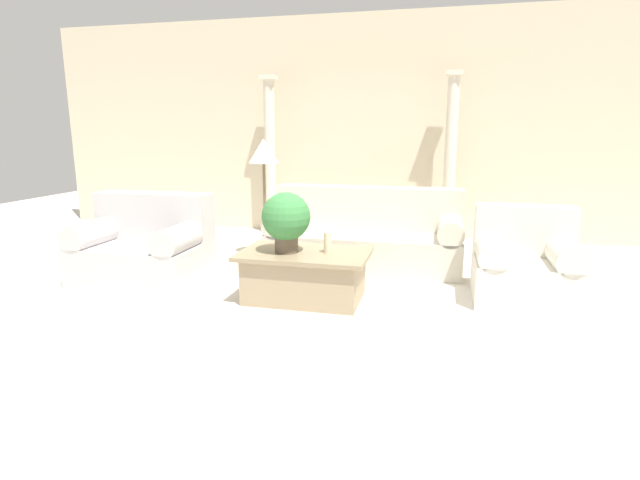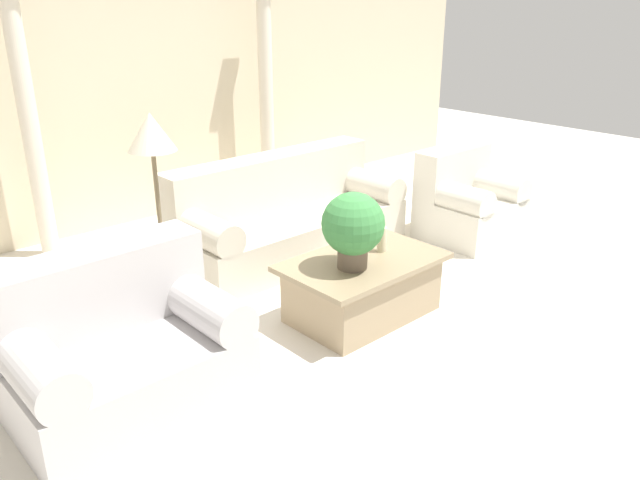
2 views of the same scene
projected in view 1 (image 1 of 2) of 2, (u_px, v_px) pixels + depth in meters
The scene contains 11 objects.
ground_plane at pixel (314, 286), 5.12m from camera, with size 16.00×16.00×0.00m, color silver.
wall_back at pixel (360, 128), 7.40m from camera, with size 10.00×0.06×3.20m.
sofa_long at pixel (365, 235), 5.86m from camera, with size 2.21×0.89×0.91m.
loveseat at pixel (145, 246), 5.30m from camera, with size 1.29×0.89×0.91m.
coffee_table at pixel (305, 275), 4.69m from camera, with size 1.20×0.76×0.46m.
potted_plant at pixel (286, 219), 4.57m from camera, with size 0.45×0.45×0.56m.
pillar_candle at pixel (328, 243), 4.59m from camera, with size 0.07×0.07×0.19m.
floor_lamp at pixel (264, 157), 5.99m from camera, with size 0.37×0.37×1.47m.
column_left at pixel (270, 155), 7.45m from camera, with size 0.22×0.22×2.34m.
column_right at pixel (450, 158), 6.84m from camera, with size 0.22×0.22×2.34m.
armchair at pixel (525, 262), 4.66m from camera, with size 0.91×0.78×0.87m.
Camera 1 is at (1.22, -4.74, 1.58)m, focal length 28.00 mm.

